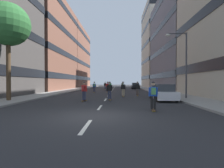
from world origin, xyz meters
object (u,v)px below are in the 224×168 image
object	(u,v)px
streetlamp_right	(183,58)
skater_1	(153,94)
parked_car_near	(163,93)
skater_4	(110,90)
skater_2	(122,85)
skater_10	(108,85)
parked_car_mid	(135,86)
skater_0	(137,88)
skater_6	(123,88)
street_tree_near	(8,25)
skater_8	(110,86)
skater_9	(105,85)
skater_3	(94,86)
skater_7	(84,90)
skater_5	(107,86)

from	to	relation	value
streetlamp_right	skater_1	bearing A→B (deg)	-121.66
parked_car_near	skater_4	world-z (taller)	skater_4
skater_2	skater_10	bearing A→B (deg)	-133.63
skater_10	parked_car_mid	bearing A→B (deg)	41.90
streetlamp_right	skater_0	distance (m)	6.51
skater_6	street_tree_near	bearing A→B (deg)	-150.88
parked_car_mid	skater_8	distance (m)	10.02
skater_4	skater_9	size ratio (longest dim) A/B	1.00
skater_1	skater_3	distance (m)	18.63
skater_3	skater_10	distance (m)	8.93
skater_2	skater_6	size ratio (longest dim) A/B	1.00
skater_1	parked_car_mid	bearing A→B (deg)	86.28
skater_6	skater_10	xyz separation A→B (m)	(-2.80, 16.41, 0.03)
streetlamp_right	skater_10	bearing A→B (deg)	113.86
parked_car_near	skater_1	bearing A→B (deg)	-109.17
skater_2	skater_7	distance (m)	25.04
skater_10	skater_1	bearing A→B (deg)	-80.71
skater_3	skater_10	size ratio (longest dim) A/B	1.00
skater_9	skater_7	bearing A→B (deg)	-90.30
skater_6	skater_8	xyz separation A→B (m)	(-2.22, 14.01, 0.00)
skater_5	skater_6	size ratio (longest dim) A/B	1.00
parked_car_near	skater_7	size ratio (longest dim) A/B	2.47
skater_9	street_tree_near	bearing A→B (deg)	-105.84
parked_car_near	street_tree_near	world-z (taller)	street_tree_near
streetlamp_right	skater_3	xyz separation A→B (m)	(-10.33, 10.68, -3.12)
skater_1	skater_6	xyz separation A→B (m)	(-1.51, 9.97, -0.03)
parked_car_mid	skater_0	bearing A→B (deg)	-94.91
skater_2	skater_6	xyz separation A→B (m)	(-0.35, -19.72, -0.03)
skater_0	skater_10	bearing A→B (deg)	106.61
skater_7	skater_10	xyz separation A→B (m)	(0.87, 21.41, 0.00)
parked_car_mid	skater_4	distance (m)	26.63
street_tree_near	skater_3	distance (m)	15.55
parked_car_near	skater_7	xyz separation A→B (m)	(-7.28, -1.04, 0.32)
skater_4	skater_8	size ratio (longest dim) A/B	1.00
parked_car_near	skater_8	xyz separation A→B (m)	(-5.83, 17.97, 0.29)
parked_car_near	skater_1	world-z (taller)	skater_1
parked_car_near	streetlamp_right	size ratio (longest dim) A/B	0.68
street_tree_near	skater_4	xyz separation A→B (m)	(8.76, 1.68, -5.72)
parked_car_near	skater_9	bearing A→B (deg)	108.31
parked_car_near	skater_2	bearing A→B (deg)	97.83
skater_3	skater_9	xyz separation A→B (m)	(0.98, 10.02, -0.03)
skater_3	skater_7	xyz separation A→B (m)	(0.86, -12.65, 0.00)
parked_car_near	parked_car_mid	size ratio (longest dim) A/B	1.00
streetlamp_right	skater_7	xyz separation A→B (m)	(-9.47, -1.97, -3.12)
skater_0	skater_10	distance (m)	16.05
skater_5	skater_8	size ratio (longest dim) A/B	1.00
parked_car_mid	skater_0	world-z (taller)	skater_0
parked_car_near	skater_7	distance (m)	7.36
skater_2	skater_3	distance (m)	13.02
skater_6	skater_3	bearing A→B (deg)	120.66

